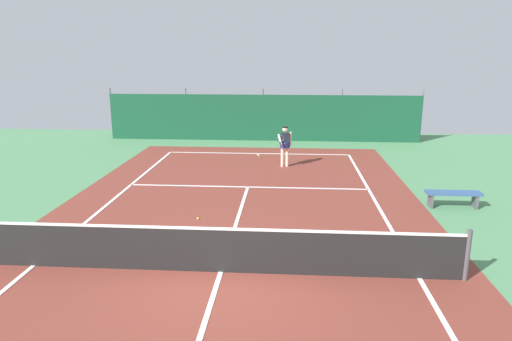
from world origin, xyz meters
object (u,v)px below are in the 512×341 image
Objects in this scene: tennis_ball_by_sideline at (198,219)px; courtside_bench at (453,195)px; tennis_ball_midcourt at (102,237)px; tennis_net at (220,250)px; tennis_ball_near_player at (259,156)px; tennis_player at (285,143)px; parked_car at (230,117)px.

courtside_bench is (7.41, 1.60, 0.34)m from tennis_ball_by_sideline.
tennis_net is at bearing -26.37° from tennis_ball_midcourt.
tennis_ball_by_sideline is 0.04× the size of courtside_bench.
tennis_ball_near_player is at bearing 89.66° from tennis_net.
tennis_player reaches higher than tennis_ball_by_sideline.
courtside_bench is at bearing -46.35° from tennis_ball_near_player.
parked_car reaches higher than tennis_ball_by_sideline.
tennis_ball_near_player is at bearing 133.65° from courtside_bench.
tennis_ball_midcourt is 1.00× the size of tennis_ball_by_sideline.
tennis_player reaches higher than courtside_bench.
tennis_ball_midcourt is 10.03m from courtside_bench.
tennis_net is 3.33m from tennis_ball_by_sideline.
tennis_player is 6.86m from tennis_ball_by_sideline.
tennis_ball_midcourt is (-3.22, 1.60, -0.48)m from tennis_net.
tennis_net reaches higher than tennis_ball_by_sideline.
tennis_player is at bearing 82.64° from tennis_net.
tennis_ball_by_sideline is 0.02× the size of parked_car.
tennis_player is 0.38× the size of parked_car.
tennis_net is 6.17× the size of tennis_player.
parked_car is (-2.18, 6.96, 0.81)m from tennis_ball_near_player.
tennis_ball_by_sideline is (-1.10, 3.11, -0.48)m from tennis_net.
tennis_ball_near_player is 8.23m from tennis_ball_by_sideline.
tennis_player is 24.85× the size of tennis_ball_near_player.
courtside_bench reaches higher than tennis_ball_midcourt.
courtside_bench is (9.53, 3.11, 0.34)m from tennis_ball_midcourt.
courtside_bench is (5.08, -4.78, -0.59)m from tennis_player.
tennis_ball_near_player is 0.04× the size of courtside_bench.
parked_car is at bearing 93.86° from tennis_ball_by_sideline.
tennis_player reaches higher than tennis_net.
courtside_bench reaches higher than tennis_ball_near_player.
parked_car is (-1.02, 15.10, 0.81)m from tennis_ball_by_sideline.
tennis_player is at bearing -56.66° from tennis_ball_near_player.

